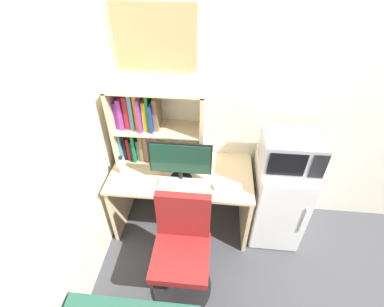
# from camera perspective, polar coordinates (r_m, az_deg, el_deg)

# --- Properties ---
(wall_back) EXTENTS (6.40, 0.04, 2.60)m
(wall_back) POSITION_cam_1_polar(r_m,az_deg,el_deg) (2.66, 28.22, 9.02)
(wall_back) COLOR silver
(wall_back) RESTS_ON ground_plane
(desk) EXTENTS (1.28, 0.65, 0.72)m
(desk) POSITION_cam_1_polar(r_m,az_deg,el_deg) (2.66, -2.09, -7.26)
(desk) COLOR beige
(desk) RESTS_ON ground_plane
(hutch_bookshelf) EXTENTS (0.80, 0.30, 0.73)m
(hutch_bookshelf) POSITION_cam_1_polar(r_m,az_deg,el_deg) (2.50, -9.41, 5.89)
(hutch_bookshelf) COLOR beige
(hutch_bookshelf) RESTS_ON desk
(monitor) EXTENTS (0.53, 0.20, 0.39)m
(monitor) POSITION_cam_1_polar(r_m,az_deg,el_deg) (2.30, -2.42, -1.54)
(monitor) COLOR black
(monitor) RESTS_ON desk
(keyboard) EXTENTS (0.39, 0.13, 0.02)m
(keyboard) POSITION_cam_1_polar(r_m,az_deg,el_deg) (2.39, -2.18, -6.21)
(keyboard) COLOR silver
(keyboard) RESTS_ON desk
(computer_mouse) EXTENTS (0.06, 0.09, 0.04)m
(computer_mouse) POSITION_cam_1_polar(r_m,az_deg,el_deg) (2.37, 4.95, -6.61)
(computer_mouse) COLOR silver
(computer_mouse) RESTS_ON desk
(water_bottle) EXTENTS (0.06, 0.06, 0.18)m
(water_bottle) POSITION_cam_1_polar(r_m,az_deg,el_deg) (2.53, -14.23, -2.42)
(water_bottle) COLOR silver
(water_bottle) RESTS_ON desk
(mini_fridge) EXTENTS (0.46, 0.54, 0.89)m
(mini_fridge) POSITION_cam_1_polar(r_m,az_deg,el_deg) (2.78, 17.26, -9.01)
(mini_fridge) COLOR white
(mini_fridge) RESTS_ON ground_plane
(microwave) EXTENTS (0.48, 0.37, 0.28)m
(microwave) POSITION_cam_1_polar(r_m,az_deg,el_deg) (2.40, 19.83, 0.52)
(microwave) COLOR #ADADB2
(microwave) RESTS_ON mini_fridge
(desk_chair) EXTENTS (0.50, 0.50, 0.95)m
(desk_chair) POSITION_cam_1_polar(r_m,az_deg,el_deg) (2.34, -2.07, -19.99)
(desk_chair) COLOR black
(desk_chair) RESTS_ON ground_plane
(wall_corkboard) EXTENTS (0.64, 0.02, 0.49)m
(wall_corkboard) POSITION_cam_1_polar(r_m,az_deg,el_deg) (2.29, -7.66, 22.69)
(wall_corkboard) COLOR tan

